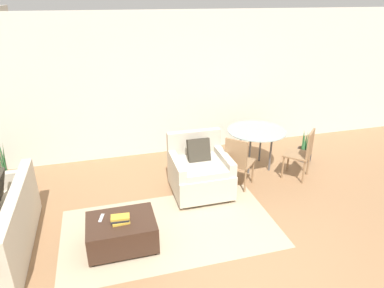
# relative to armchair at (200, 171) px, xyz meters

# --- Properties ---
(ground_plane) EXTENTS (20.00, 20.00, 0.00)m
(ground_plane) POSITION_rel_armchair_xyz_m (-0.09, -1.88, -0.37)
(ground_plane) COLOR #936B47
(wall_back) EXTENTS (12.00, 0.06, 2.75)m
(wall_back) POSITION_rel_armchair_xyz_m (-0.09, 1.72, 1.01)
(wall_back) COLOR silver
(wall_back) RESTS_ON ground_plane
(area_rug) EXTENTS (2.95, 1.64, 0.01)m
(area_rug) POSITION_rel_armchair_xyz_m (-0.67, -0.83, -0.37)
(area_rug) COLOR tan
(area_rug) RESTS_ON ground_plane
(armchair) EXTENTS (0.91, 0.92, 0.94)m
(armchair) POSITION_rel_armchair_xyz_m (0.00, 0.00, 0.00)
(armchair) COLOR beige
(armchair) RESTS_ON ground_plane
(ottoman) EXTENTS (0.86, 0.63, 0.40)m
(ottoman) POSITION_rel_armchair_xyz_m (-1.34, -1.02, -0.15)
(ottoman) COLOR #382319
(ottoman) RESTS_ON ground_plane
(book_stack) EXTENTS (0.24, 0.18, 0.07)m
(book_stack) POSITION_rel_armchair_xyz_m (-1.35, -1.04, 0.06)
(book_stack) COLOR gold
(book_stack) RESTS_ON ottoman
(tv_remote_primary) EXTENTS (0.08, 0.17, 0.01)m
(tv_remote_primary) POSITION_rel_armchair_xyz_m (-1.57, -0.91, 0.03)
(tv_remote_primary) COLOR #B7B7BC
(tv_remote_primary) RESTS_ON ottoman
(potted_plant) EXTENTS (0.40, 0.40, 1.04)m
(potted_plant) POSITION_rel_armchair_xyz_m (-3.08, 0.79, -0.13)
(potted_plant) COLOR maroon
(potted_plant) RESTS_ON ground_plane
(dining_table) EXTENTS (1.07, 1.07, 0.74)m
(dining_table) POSITION_rel_armchair_xyz_m (1.25, 0.57, 0.28)
(dining_table) COLOR #8C9E99
(dining_table) RESTS_ON ground_plane
(dining_chair_near_left) EXTENTS (0.59, 0.59, 0.90)m
(dining_chair_near_left) POSITION_rel_armchair_xyz_m (0.64, -0.03, 0.15)
(dining_chair_near_left) COLOR #93704C
(dining_chair_near_left) RESTS_ON ground_plane
(dining_chair_near_right) EXTENTS (0.59, 0.59, 0.90)m
(dining_chair_near_right) POSITION_rel_armchair_xyz_m (1.85, -0.03, 0.15)
(dining_chair_near_right) COLOR #93704C
(dining_chair_near_right) RESTS_ON ground_plane
(potted_plant_small) EXTENTS (0.28, 0.28, 0.63)m
(potted_plant_small) POSITION_rel_armchair_xyz_m (2.32, 0.59, -0.19)
(potted_plant_small) COLOR #333338
(potted_plant_small) RESTS_ON ground_plane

